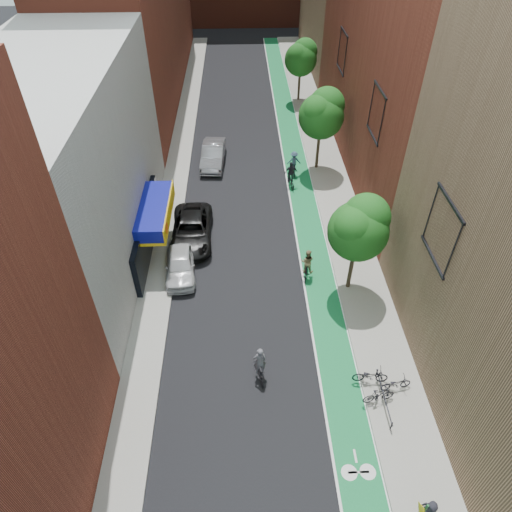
{
  "coord_description": "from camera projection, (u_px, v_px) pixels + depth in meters",
  "views": [
    {
      "loc": [
        -0.7,
        -9.26,
        19.84
      ],
      "look_at": [
        0.09,
        11.42,
        1.5
      ],
      "focal_mm": 32.0,
      "sensor_mm": 36.0,
      "label": 1
    }
  ],
  "objects": [
    {
      "name": "sidewalk_right",
      "position": [
        323.0,
        156.0,
        39.68
      ],
      "size": [
        3.0,
        68.0,
        0.15
      ],
      "primitive_type": "cube",
      "color": "gray",
      "rests_on": "ground"
    },
    {
      "name": "parked_car_white",
      "position": [
        180.0,
        263.0,
        28.25
      ],
      "size": [
        2.11,
        4.6,
        1.53
      ],
      "primitive_type": "imported",
      "rotation": [
        0.0,
        0.0,
        0.07
      ],
      "color": "silver",
      "rests_on": "ground"
    },
    {
      "name": "parked_bike_near",
      "position": [
        396.0,
        384.0,
        22.09
      ],
      "size": [
        1.62,
        0.78,
        0.82
      ],
      "primitive_type": "imported",
      "rotation": [
        0.0,
        0.0,
        1.73
      ],
      "color": "black",
      "rests_on": "sidewalk_right"
    },
    {
      "name": "tree_mid",
      "position": [
        322.0,
        113.0,
        34.99
      ],
      "size": [
        3.55,
        3.53,
        6.74
      ],
      "color": "#332619",
      "rests_on": "ground"
    },
    {
      "name": "ground",
      "position": [
        264.0,
        453.0,
        20.1
      ],
      "size": [
        160.0,
        160.0,
        0.0
      ],
      "primitive_type": "plane",
      "color": "black",
      "rests_on": "ground"
    },
    {
      "name": "cyclist_lane_near",
      "position": [
        307.0,
        266.0,
        27.94
      ],
      "size": [
        0.94,
        1.74,
        2.03
      ],
      "rotation": [
        0.0,
        0.0,
        2.91
      ],
      "color": "black",
      "rests_on": "ground"
    },
    {
      "name": "cyclist_lane_far",
      "position": [
        294.0,
        164.0,
        36.98
      ],
      "size": [
        1.07,
        1.65,
        1.99
      ],
      "rotation": [
        0.0,
        0.0,
        3.15
      ],
      "color": "black",
      "rests_on": "ground"
    },
    {
      "name": "parked_bike_mid",
      "position": [
        379.0,
        395.0,
        21.53
      ],
      "size": [
        1.64,
        0.72,
        0.96
      ],
      "primitive_type": "imported",
      "rotation": [
        0.0,
        0.0,
        1.75
      ],
      "color": "black",
      "rests_on": "sidewalk_right"
    },
    {
      "name": "cyclist_lane_mid",
      "position": [
        291.0,
        177.0,
        35.71
      ],
      "size": [
        1.07,
        1.92,
        2.08
      ],
      "rotation": [
        0.0,
        0.0,
        3.31
      ],
      "color": "black",
      "rests_on": "ground"
    },
    {
      "name": "parked_bike_far",
      "position": [
        370.0,
        376.0,
        22.36
      ],
      "size": [
        1.79,
        0.72,
        0.92
      ],
      "primitive_type": "imported",
      "rotation": [
        0.0,
        0.0,
        1.51
      ],
      "color": "black",
      "rests_on": "sidewalk_right"
    },
    {
      "name": "parked_car_black",
      "position": [
        192.0,
        230.0,
        30.69
      ],
      "size": [
        2.71,
        5.79,
        1.6
      ],
      "primitive_type": "imported",
      "rotation": [
        0.0,
        0.0,
        0.01
      ],
      "color": "black",
      "rests_on": "ground"
    },
    {
      "name": "tree_far",
      "position": [
        301.0,
        57.0,
        45.72
      ],
      "size": [
        3.3,
        3.25,
        6.21
      ],
      "color": "#332619",
      "rests_on": "ground"
    },
    {
      "name": "building_right_mid_red",
      "position": [
        414.0,
        18.0,
        32.6
      ],
      "size": [
        8.0,
        28.0,
        22.0
      ],
      "primitive_type": "cube",
      "color": "maroon",
      "rests_on": "ground"
    },
    {
      "name": "cyclist_lead",
      "position": [
        260.0,
        368.0,
        22.52
      ],
      "size": [
        0.83,
        1.64,
        2.16
      ],
      "rotation": [
        0.0,
        0.0,
        3.33
      ],
      "color": "black",
      "rests_on": "ground"
    },
    {
      "name": "bike_lane",
      "position": [
        295.0,
        157.0,
        39.66
      ],
      "size": [
        2.0,
        68.0,
        0.01
      ],
      "primitive_type": "cube",
      "color": "#126731",
      "rests_on": "ground"
    },
    {
      "name": "building_left_white",
      "position": [
        62.0,
        173.0,
        26.28
      ],
      "size": [
        8.0,
        20.0,
        12.0
      ],
      "primitive_type": "cube",
      "color": "silver",
      "rests_on": "ground"
    },
    {
      "name": "tree_near",
      "position": [
        359.0,
        227.0,
        24.67
      ],
      "size": [
        3.4,
        3.36,
        6.42
      ],
      "color": "#332619",
      "rests_on": "ground"
    },
    {
      "name": "sidewalk_left",
      "position": [
        179.0,
        158.0,
        39.33
      ],
      "size": [
        2.0,
        68.0,
        0.15
      ],
      "primitive_type": "cube",
      "color": "gray",
      "rests_on": "ground"
    },
    {
      "name": "parked_car_silver",
      "position": [
        213.0,
        155.0,
        38.28
      ],
      "size": [
        2.09,
        5.19,
        1.68
      ],
      "primitive_type": "imported",
      "rotation": [
        0.0,
        0.0,
        -0.06
      ],
      "color": "gray",
      "rests_on": "ground"
    }
  ]
}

